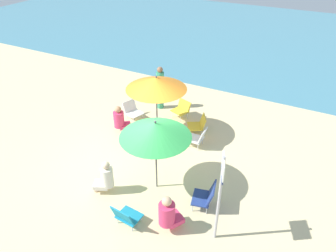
# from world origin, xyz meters

# --- Properties ---
(ground_plane) EXTENTS (40.00, 40.00, 0.00)m
(ground_plane) POSITION_xyz_m (0.00, 0.00, 0.00)
(ground_plane) COLOR beige
(sea_water) EXTENTS (40.00, 16.00, 0.01)m
(sea_water) POSITION_xyz_m (0.00, 13.29, 0.00)
(sea_water) COLOR teal
(sea_water) RESTS_ON ground_plane
(umbrella_orange) EXTENTS (1.80, 1.80, 2.04)m
(umbrella_orange) POSITION_xyz_m (-0.15, 1.38, 1.80)
(umbrella_orange) COLOR #4C4C51
(umbrella_orange) RESTS_ON ground_plane
(umbrella_green) EXTENTS (1.69, 1.69, 1.99)m
(umbrella_green) POSITION_xyz_m (0.98, -0.68, 1.74)
(umbrella_green) COLOR #4C4C51
(umbrella_green) RESTS_ON ground_plane
(beach_chair_a) EXTENTS (0.66, 0.64, 0.60)m
(beach_chair_a) POSITION_xyz_m (0.07, 2.73, 0.33)
(beach_chair_a) COLOR gold
(beach_chair_a) RESTS_ON ground_plane
(beach_chair_b) EXTENTS (0.62, 0.66, 0.67)m
(beach_chair_b) POSITION_xyz_m (2.34, -0.75, 0.35)
(beach_chair_b) COLOR navy
(beach_chair_b) RESTS_ON ground_plane
(beach_chair_c) EXTENTS (0.73, 0.72, 0.56)m
(beach_chair_c) POSITION_xyz_m (0.93, 2.15, 0.28)
(beach_chair_c) COLOR gold
(beach_chair_c) RESTS_ON ground_plane
(beach_chair_d) EXTENTS (0.69, 0.64, 0.58)m
(beach_chair_d) POSITION_xyz_m (-1.43, 1.94, 0.28)
(beach_chair_d) COLOR white
(beach_chair_d) RESTS_ON ground_plane
(beach_chair_e) EXTENTS (0.53, 0.45, 0.64)m
(beach_chair_e) POSITION_xyz_m (1.25, 1.40, 0.33)
(beach_chair_e) COLOR white
(beach_chair_e) RESTS_ON ground_plane
(beach_chair_f) EXTENTS (0.56, 0.56, 0.62)m
(beach_chair_f) POSITION_xyz_m (0.99, -2.09, 0.30)
(beach_chair_f) COLOR teal
(beach_chair_f) RESTS_ON ground_plane
(person_a) EXTENTS (0.54, 0.44, 0.94)m
(person_a) POSITION_xyz_m (-0.04, -1.41, 0.45)
(person_a) COLOR silver
(person_a) RESTS_ON ground_plane
(person_b) EXTENTS (0.52, 0.58, 0.99)m
(person_b) POSITION_xyz_m (1.87, -1.74, 0.49)
(person_b) COLOR #DB3866
(person_b) RESTS_ON ground_plane
(person_c) EXTENTS (0.28, 0.28, 1.58)m
(person_c) POSITION_xyz_m (-0.91, 2.99, 0.81)
(person_c) COLOR #389970
(person_c) RESTS_ON ground_plane
(person_d) EXTENTS (0.55, 0.53, 0.97)m
(person_d) POSITION_xyz_m (-1.24, 0.96, 0.48)
(person_d) COLOR #DB3866
(person_d) RESTS_ON ground_plane
(warning_sign) EXTENTS (0.21, 0.50, 2.20)m
(warning_sign) POSITION_xyz_m (2.85, -1.47, 1.45)
(warning_sign) COLOR #ADADB2
(warning_sign) RESTS_ON ground_plane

